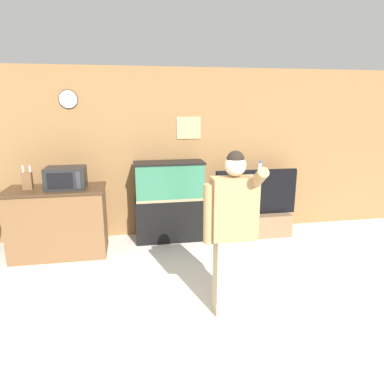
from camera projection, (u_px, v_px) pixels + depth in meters
The scene contains 8 objects.
ground_plane at pixel (180, 382), 2.62m from camera, with size 18.00×18.00×0.00m, color beige.
wall_back_paneled at pixel (150, 154), 5.33m from camera, with size 10.00×0.08×2.60m.
counter_island at pixel (59, 222), 4.73m from camera, with size 1.30×0.65×0.96m.
microwave at pixel (66, 178), 4.59m from camera, with size 0.51×0.38×0.29m.
knife_block at pixel (27, 180), 4.53m from camera, with size 0.12×0.09×0.33m.
aquarium_on_stand at pixel (170, 201), 5.24m from camera, with size 1.05×0.42×1.23m.
tv_on_stand at pixel (255, 217), 5.48m from camera, with size 1.33×0.40×1.07m.
person_standing at pixel (232, 232), 3.29m from camera, with size 0.52×0.39×1.65m.
Camera 1 is at (-0.29, -2.15, 2.06)m, focal length 32.00 mm.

